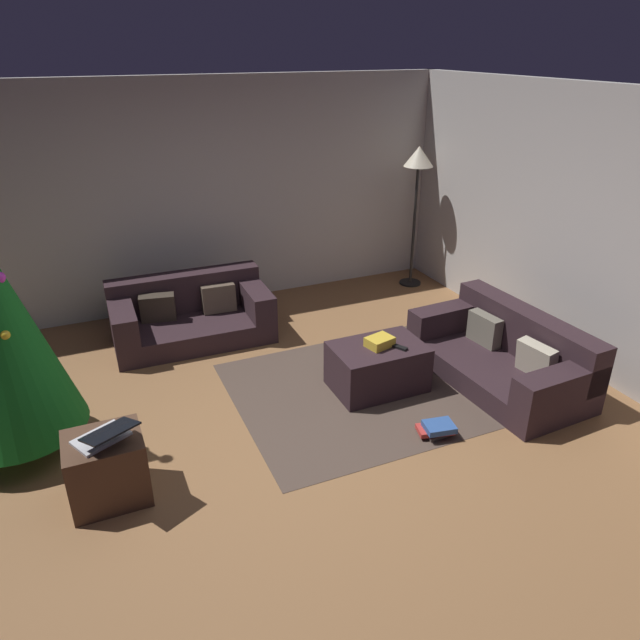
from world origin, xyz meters
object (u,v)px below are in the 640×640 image
Objects in this scene: couch_left at (190,314)px; laptop at (104,435)px; tv_remote at (399,347)px; corner_lamp at (418,168)px; gift_box at (380,342)px; couch_right at (505,355)px; side_table at (107,468)px; book_stack at (437,429)px; ottoman at (377,367)px.

laptop is at bearing 66.72° from couch_left.
tv_remote is 0.09× the size of corner_lamp.
laptop is at bearing -166.40° from gift_box.
couch_left is 0.94× the size of couch_right.
side_table is 1.09× the size of laptop.
gift_box is 0.95m from book_stack.
couch_left is at bearing 100.45° from tv_remote.
gift_box is 2.49m from side_table.
couch_right is 0.99× the size of corner_lamp.
corner_lamp reaches higher than couch_left.
couch_right is 2.11× the size of ottoman.
laptop is 2.55m from book_stack.
tv_remote is 0.50× the size of book_stack.
couch_right reaches higher than ottoman.
couch_left is 3.17× the size of side_table.
corner_lamp is (4.04, 2.69, 0.97)m from laptop.
couch_right reaches higher than book_stack.
corner_lamp is at bearing 33.01° from side_table.
couch_left is at bearing -172.93° from corner_lamp.
gift_box is at bearing 71.27° from couch_right.
couch_right is at bearing -100.86° from corner_lamp.
laptop reaches higher than book_stack.
couch_right reaches higher than tv_remote.
couch_right is at bearing -15.87° from ottoman.
laptop is at bearing 173.83° from book_stack.
side_table is 0.31m from laptop.
laptop is at bearing 162.05° from tv_remote.
tv_remote is (-1.03, 0.23, 0.19)m from couch_right.
gift_box is 0.49× the size of laptop.
corner_lamp reaches higher than book_stack.
gift_box is at bearing -23.16° from ottoman.
couch_left is 2.51m from side_table.
couch_left reaches higher than ottoman.
laptop is (-2.54, -0.48, 0.11)m from tv_remote.
gift_box is (0.01, -0.00, 0.26)m from ottoman.
couch_left is 0.93× the size of corner_lamp.
ottoman is 2.49m from laptop.
couch_left is at bearing 65.62° from laptop.
side_table is 0.29× the size of corner_lamp.
ottoman is at bearing 71.22° from couch_right.
ottoman is at bearing -128.09° from corner_lamp.
side_table is at bearing -146.99° from corner_lamp.
side_table is (-1.07, -2.27, -0.01)m from couch_left.
side_table reaches higher than tv_remote.
couch_left is 3.27m from corner_lamp.
corner_lamp is at bearing -13.77° from couch_right.
tv_remote is 2.88m from corner_lamp.
gift_box is at bearing 95.88° from book_stack.
laptop is (-1.05, -2.32, 0.29)m from couch_left.
side_table is (-2.42, -0.54, 0.03)m from ottoman.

